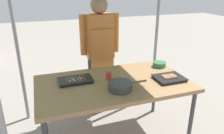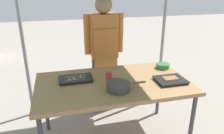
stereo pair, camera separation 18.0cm
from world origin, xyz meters
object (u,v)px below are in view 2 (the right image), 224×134
Objects in this scene: stall_table at (113,86)px; cooking_wok at (119,86)px; tray_meat_skewers at (76,79)px; vendor_woman at (104,47)px; condiment_bowl at (163,66)px; tray_grilled_sausages at (170,80)px; drink_cup_near_edge at (109,76)px.

stall_table is 0.22m from cooking_wok.
tray_meat_skewers is 0.73m from vendor_woman.
vendor_woman reaches higher than cooking_wok.
stall_table is 0.73m from condiment_bowl.
condiment_bowl reaches higher than tray_grilled_sausages.
cooking_wok is (0.39, -0.33, 0.03)m from tray_meat_skewers.
stall_table is 0.61m from tray_grilled_sausages.
cooking_wok is at bearing -82.22° from drink_cup_near_edge.
condiment_bowl is (0.68, 0.43, -0.01)m from cooking_wok.
stall_table is 4.51× the size of tray_meat_skewers.
cooking_wok is 0.80m from condiment_bowl.
drink_cup_near_edge is at bearing 82.11° from vendor_woman.
vendor_woman reaches higher than stall_table.
stall_table is 5.22× the size of tray_grilled_sausages.
tray_meat_skewers is at bearing 139.60° from cooking_wok.
tray_grilled_sausages is (0.59, -0.14, 0.07)m from stall_table.
tray_grilled_sausages is 1.00m from tray_meat_skewers.
tray_grilled_sausages is 3.63× the size of drink_cup_near_edge.
stall_table is 0.41m from tray_meat_skewers.
tray_meat_skewers is at bearing 170.05° from drink_cup_near_edge.
vendor_woman is (-0.53, 0.84, 0.16)m from tray_grilled_sausages.
stall_table is 4.04× the size of cooking_wok.
vendor_woman is at bearing 82.11° from drink_cup_near_edge.
tray_grilled_sausages is 0.39m from condiment_bowl.
drink_cup_near_edge is at bearing -167.29° from condiment_bowl.
stall_table is at bearing 92.07° from cooking_wok.
stall_table is 1.01× the size of vendor_woman.
vendor_woman reaches higher than condiment_bowl.
tray_meat_skewers is (-0.38, 0.14, 0.07)m from stall_table.
condiment_bowl is (0.10, 0.38, 0.01)m from tray_grilled_sausages.
tray_meat_skewers is 1.07m from condiment_bowl.
vendor_woman is at bearing 143.85° from condiment_bowl.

